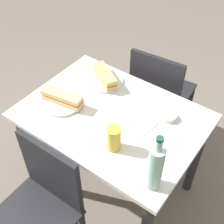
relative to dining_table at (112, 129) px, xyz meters
name	(u,v)px	position (x,y,z in m)	size (l,w,h in m)	color
ground_plane	(112,185)	(0.00, 0.00, -0.61)	(8.00, 8.00, 0.00)	#6B6056
dining_table	(112,129)	(0.00, 0.00, 0.00)	(1.03, 0.75, 0.74)	beige
chair_far	(159,93)	(0.01, 0.57, -0.10)	(0.43, 0.43, 0.88)	black
chair_near	(42,204)	(-0.04, -0.57, -0.10)	(0.41, 0.41, 0.88)	black
plate_near	(105,81)	(-0.21, 0.21, 0.14)	(0.23, 0.23, 0.01)	white
baguette_sandwich_near	(105,76)	(-0.21, 0.21, 0.18)	(0.24, 0.18, 0.07)	tan
knife_near	(112,77)	(-0.20, 0.26, 0.15)	(0.17, 0.08, 0.01)	silver
plate_far	(63,103)	(-0.29, -0.10, 0.14)	(0.23, 0.23, 0.01)	white
baguette_sandwich_far	(62,98)	(-0.29, -0.10, 0.18)	(0.26, 0.11, 0.07)	#DBB77A
knife_far	(65,96)	(-0.31, -0.05, 0.15)	(0.17, 0.07, 0.01)	silver
water_bottle	(155,167)	(0.43, -0.26, 0.26)	(0.07, 0.07, 0.33)	#99C6B7
beer_glass	(114,138)	(0.15, -0.19, 0.20)	(0.07, 0.07, 0.14)	gold
olive_bowl	(169,117)	(0.28, 0.16, 0.14)	(0.09, 0.09, 0.03)	silver
paper_napkin	(142,123)	(0.18, 0.04, 0.13)	(0.14, 0.14, 0.00)	white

